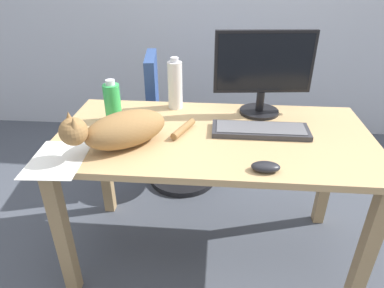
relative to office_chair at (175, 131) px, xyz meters
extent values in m
plane|color=#474C56|center=(0.28, -0.68, -0.39)|extent=(8.00, 8.00, 0.00)
cube|color=tan|center=(0.28, -0.68, 0.33)|extent=(1.43, 0.73, 0.03)
cube|color=tan|center=(-0.38, -0.99, -0.04)|extent=(0.06, 0.06, 0.71)
cube|color=tan|center=(0.94, -0.99, -0.04)|extent=(0.06, 0.06, 0.71)
cube|color=tan|center=(-0.38, -0.38, -0.04)|extent=(0.06, 0.06, 0.71)
cube|color=tan|center=(0.94, -0.38, -0.04)|extent=(0.06, 0.06, 0.71)
cylinder|color=black|center=(0.05, 0.01, -0.37)|extent=(0.48, 0.48, 0.04)
cylinder|color=black|center=(0.05, 0.01, -0.17)|extent=(0.06, 0.06, 0.45)
cylinder|color=navy|center=(0.05, 0.01, 0.09)|extent=(0.44, 0.44, 0.06)
cube|color=navy|center=(-0.14, -0.02, 0.32)|extent=(0.11, 0.36, 0.40)
cylinder|color=black|center=(0.50, -0.43, 0.35)|extent=(0.20, 0.20, 0.01)
cylinder|color=black|center=(0.50, -0.43, 0.41)|extent=(0.04, 0.04, 0.10)
cube|color=black|center=(0.50, -0.43, 0.61)|extent=(0.48, 0.08, 0.30)
cube|color=black|center=(0.50, -0.44, 0.61)|extent=(0.45, 0.05, 0.27)
cube|color=#333338|center=(0.49, -0.66, 0.35)|extent=(0.44, 0.15, 0.02)
cube|color=slate|center=(0.49, -0.66, 0.37)|extent=(0.40, 0.12, 0.00)
ellipsoid|color=olive|center=(-0.09, -0.82, 0.42)|extent=(0.39, 0.37, 0.15)
sphere|color=olive|center=(-0.26, -0.95, 0.47)|extent=(0.11, 0.11, 0.11)
cone|color=olive|center=(-0.24, -0.98, 0.52)|extent=(0.04, 0.04, 0.04)
cone|color=olive|center=(-0.27, -0.93, 0.52)|extent=(0.04, 0.04, 0.04)
cylinder|color=olive|center=(0.14, -0.69, 0.36)|extent=(0.10, 0.18, 0.03)
ellipsoid|color=#232328|center=(0.48, -0.97, 0.36)|extent=(0.11, 0.06, 0.04)
cube|color=white|center=(-0.34, -0.96, 0.34)|extent=(0.23, 0.31, 0.00)
cylinder|color=silver|center=(0.06, -0.39, 0.46)|extent=(0.08, 0.08, 0.24)
cylinder|color=silver|center=(0.06, -0.39, 0.60)|extent=(0.04, 0.04, 0.02)
cylinder|color=green|center=(-0.22, -0.58, 0.43)|extent=(0.08, 0.08, 0.18)
cylinder|color=silver|center=(-0.22, -0.58, 0.54)|extent=(0.04, 0.04, 0.02)
camera|label=1|loc=(0.29, -2.07, 1.06)|focal=31.98mm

